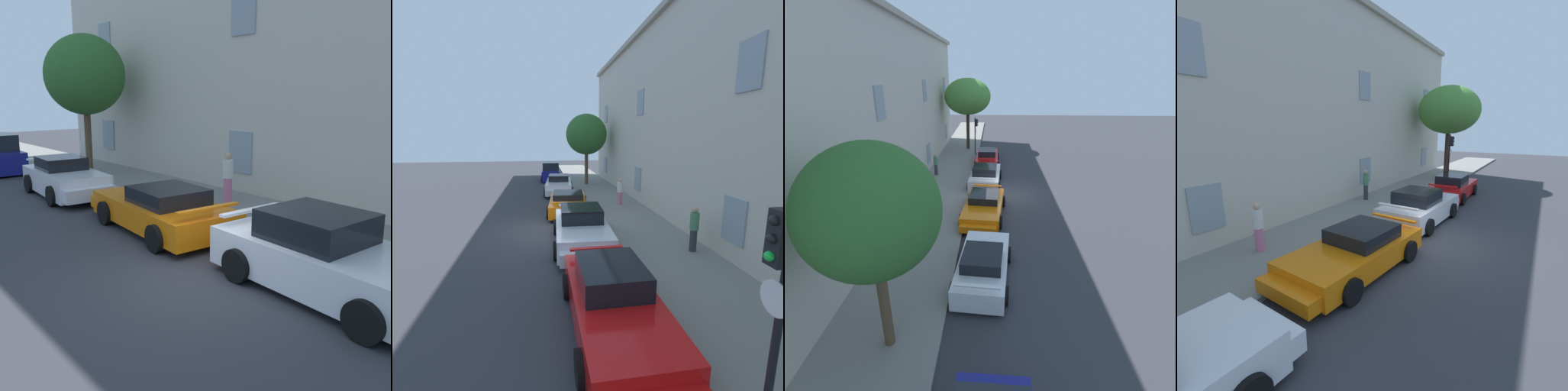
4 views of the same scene
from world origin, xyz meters
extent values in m
plane|color=#333338|center=(0.00, 0.00, 0.00)|extent=(80.00, 80.00, 0.00)
cube|color=gray|center=(0.00, 4.18, 0.07)|extent=(60.00, 3.72, 0.14)
cube|color=beige|center=(0.00, 8.44, 5.17)|extent=(35.72, 4.80, 10.34)
cube|color=#8C99A3|center=(-4.76, 6.01, 1.60)|extent=(1.10, 0.06, 1.50)
cube|color=#8C99A3|center=(4.76, 6.01, 1.60)|extent=(1.10, 0.06, 1.50)
cube|color=#8C99A3|center=(14.29, 6.01, 1.60)|extent=(1.10, 0.06, 1.50)
cube|color=#8C99A3|center=(-4.76, 6.01, 6.37)|extent=(1.10, 0.06, 1.50)
cube|color=#8C99A3|center=(4.76, 6.01, 6.37)|extent=(1.10, 0.06, 1.50)
cube|color=#8C99A3|center=(14.29, 6.01, 6.37)|extent=(1.10, 0.06, 1.50)
cube|color=white|center=(-7.06, 0.98, 0.46)|extent=(1.39, 1.80, 0.43)
cylinder|color=black|center=(-7.53, 1.95, 0.35)|extent=(0.71, 0.29, 0.69)
cube|color=orange|center=(-3.16, 1.30, 0.51)|extent=(4.70, 2.41, 0.64)
cube|color=black|center=(-2.82, 1.28, 1.04)|extent=(1.95, 1.77, 0.41)
cube|color=orange|center=(-5.15, 1.47, 0.43)|extent=(1.52, 1.98, 0.35)
cube|color=orange|center=(-1.07, 1.13, 1.06)|extent=(0.31, 1.74, 0.06)
cylinder|color=black|center=(-4.65, 0.41, 0.34)|extent=(0.69, 0.30, 0.68)
cylinder|color=black|center=(-4.48, 2.44, 0.34)|extent=(0.69, 0.30, 0.68)
cylinder|color=black|center=(-1.84, 0.17, 0.34)|extent=(0.69, 0.30, 0.68)
cylinder|color=black|center=(-1.67, 2.20, 0.34)|extent=(0.69, 0.30, 0.68)
cube|color=white|center=(2.00, 1.37, 0.56)|extent=(4.54, 2.25, 0.78)
cube|color=black|center=(1.66, 1.38, 1.22)|extent=(1.85, 1.71, 0.55)
cube|color=white|center=(3.95, 1.27, 0.46)|extent=(1.42, 1.93, 0.43)
cube|color=white|center=(-0.04, 1.47, 1.17)|extent=(0.24, 1.73, 0.06)
cylinder|color=black|center=(3.42, 2.32, 0.34)|extent=(0.69, 0.27, 0.68)
cylinder|color=black|center=(3.32, 0.29, 0.34)|extent=(0.69, 0.27, 0.68)
cylinder|color=black|center=(0.67, 2.45, 0.34)|extent=(0.69, 0.27, 0.68)
cylinder|color=black|center=(0.57, 0.42, 0.34)|extent=(0.69, 0.27, 0.68)
cube|color=red|center=(7.23, 1.36, 0.52)|extent=(4.55, 1.85, 0.70)
cube|color=black|center=(6.89, 1.36, 1.14)|extent=(1.82, 1.48, 0.54)
cube|color=red|center=(9.23, 1.36, 0.43)|extent=(1.36, 1.70, 0.39)
cube|color=red|center=(5.14, 1.36, 1.09)|extent=(0.16, 1.57, 0.06)
cylinder|color=black|center=(8.64, 2.29, 0.33)|extent=(0.65, 0.24, 0.65)
cylinder|color=black|center=(8.64, 0.44, 0.33)|extent=(0.65, 0.24, 0.65)
cylinder|color=black|center=(5.82, 2.29, 0.33)|extent=(0.65, 0.24, 0.65)
cylinder|color=black|center=(5.82, 0.44, 0.33)|extent=(0.65, 0.24, 0.65)
cylinder|color=#38281E|center=(12.46, 3.46, 2.14)|extent=(0.33, 0.33, 4.00)
ellipsoid|color=#4C8C38|center=(12.46, 3.46, 5.36)|extent=(4.58, 4.58, 3.49)
cylinder|color=black|center=(10.22, 2.60, 1.88)|extent=(0.10, 0.10, 3.48)
cube|color=black|center=(10.22, 2.46, 3.17)|extent=(0.22, 0.20, 0.66)
sphere|color=black|center=(10.22, 2.35, 3.38)|extent=(0.12, 0.12, 0.12)
sphere|color=black|center=(10.22, 2.35, 3.17)|extent=(0.12, 0.12, 0.12)
sphere|color=green|center=(10.22, 2.35, 2.96)|extent=(0.12, 0.12, 0.12)
cylinder|color=white|center=(10.22, 2.50, 2.42)|extent=(0.44, 0.02, 0.44)
cylinder|color=#333338|center=(3.65, 5.28, 0.55)|extent=(0.35, 0.35, 0.82)
cylinder|color=#4C7F59|center=(3.65, 5.28, 1.28)|extent=(0.44, 0.44, 0.64)
sphere|color=tan|center=(3.65, 5.28, 1.72)|extent=(0.22, 0.22, 0.22)
cylinder|color=pink|center=(-3.96, 4.60, 0.54)|extent=(0.30, 0.30, 0.80)
cylinder|color=silver|center=(-3.96, 4.60, 1.24)|extent=(0.37, 0.37, 0.61)
sphere|color=tan|center=(-3.96, 4.60, 1.67)|extent=(0.22, 0.22, 0.22)
camera|label=1|loc=(6.19, -5.44, 3.59)|focal=40.24mm
camera|label=2|loc=(12.86, -0.16, 4.28)|focal=26.27mm
camera|label=3|loc=(-18.87, 0.81, 7.70)|focal=27.85mm
camera|label=4|loc=(-9.61, -3.17, 4.16)|focal=26.38mm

